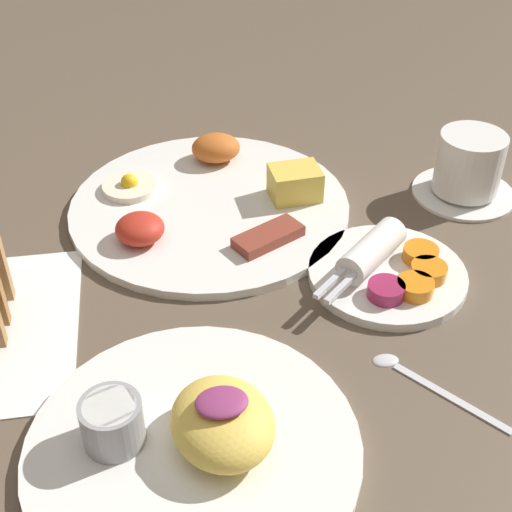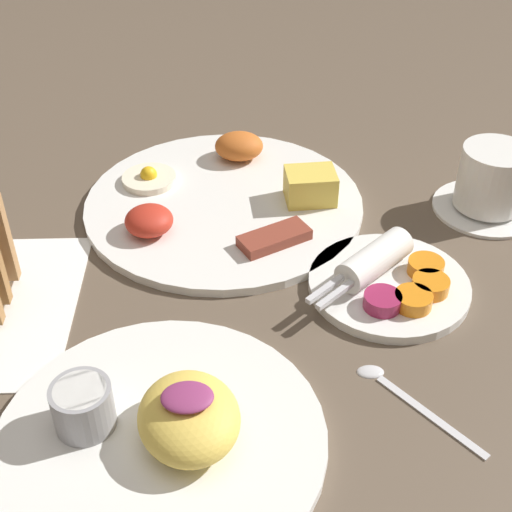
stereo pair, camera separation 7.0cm
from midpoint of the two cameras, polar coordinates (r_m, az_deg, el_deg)
The scene contains 6 objects.
ground_plane at distance 0.69m, azimuth -1.21°, elevation -3.93°, with size 3.00×3.00×0.00m, color brown.
plate_breakfast at distance 0.82m, azimuth -0.02°, elevation 4.51°, with size 0.32×0.32×0.05m.
plate_condiments at distance 0.72m, azimuth 13.40°, elevation -2.00°, with size 0.17×0.16×0.04m.
plate_foreground at distance 0.57m, azimuth -4.05°, elevation -13.87°, with size 0.26×0.26×0.06m.
coffee_cup at distance 0.85m, azimuth 20.57°, elevation 5.43°, with size 0.12×0.12×0.08m.
teaspoon at distance 0.63m, azimuth 14.66°, elevation -10.56°, with size 0.09×0.10×0.01m.
Camera 2 is at (0.03, -0.52, 0.46)m, focal length 50.00 mm.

